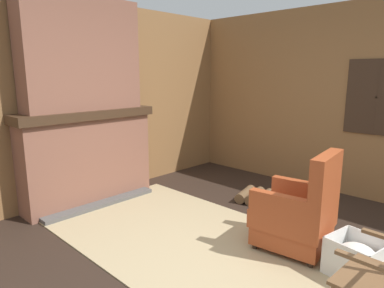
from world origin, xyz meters
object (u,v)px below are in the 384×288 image
(oil_lamp_vase, at_px, (26,106))
(armchair, at_px, (298,215))
(laundry_basket, at_px, (356,258))
(firewood_stack, at_px, (255,196))
(storage_case, at_px, (129,102))

(oil_lamp_vase, bearing_deg, armchair, 28.25)
(laundry_basket, relative_size, oil_lamp_vase, 1.79)
(firewood_stack, xyz_separation_m, laundry_basket, (1.60, -0.90, 0.10))
(oil_lamp_vase, xyz_separation_m, storage_case, (0.00, 1.42, -0.03))
(storage_case, bearing_deg, armchair, 0.10)
(storage_case, bearing_deg, laundry_basket, -1.29)
(firewood_stack, relative_size, laundry_basket, 1.15)
(firewood_stack, height_order, oil_lamp_vase, oil_lamp_vase)
(oil_lamp_vase, distance_m, storage_case, 1.42)
(laundry_basket, distance_m, oil_lamp_vase, 3.69)
(firewood_stack, bearing_deg, oil_lamp_vase, -126.04)
(firewood_stack, height_order, laundry_basket, laundry_basket)
(firewood_stack, height_order, storage_case, storage_case)
(armchair, bearing_deg, firewood_stack, -45.70)
(armchair, relative_size, firewood_stack, 1.85)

